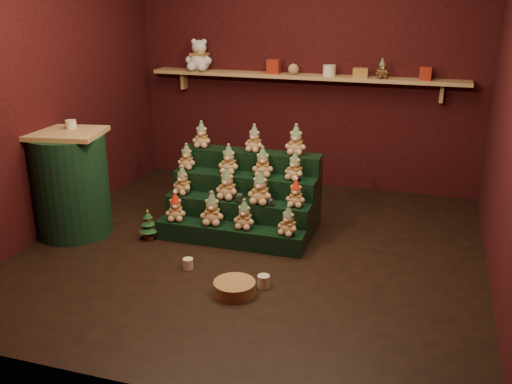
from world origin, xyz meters
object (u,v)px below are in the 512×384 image
(mug_left, at_px, (188,264))
(mug_right, at_px, (264,281))
(riser_tier_front, at_px, (230,235))
(mini_christmas_tree, at_px, (148,224))
(white_bear, at_px, (199,51))
(wicker_basket, at_px, (235,288))
(snow_globe_c, at_px, (271,202))
(snow_globe_b, at_px, (240,198))
(side_table, at_px, (71,184))
(snow_globe_a, at_px, (211,195))
(brown_bear, at_px, (382,69))

(mug_left, height_order, mug_right, mug_right)
(riser_tier_front, distance_m, mug_left, 0.59)
(mini_christmas_tree, relative_size, white_bear, 0.66)
(mug_right, xyz_separation_m, white_bear, (-1.53, 2.47, 1.50))
(wicker_basket, distance_m, white_bear, 3.32)
(riser_tier_front, height_order, snow_globe_c, snow_globe_c)
(riser_tier_front, relative_size, snow_globe_b, 14.97)
(snow_globe_b, relative_size, wicker_basket, 0.29)
(mini_christmas_tree, relative_size, mug_right, 3.10)
(snow_globe_c, bearing_deg, side_table, -169.61)
(white_bear, bearing_deg, mug_left, -69.65)
(snow_globe_a, bearing_deg, snow_globe_b, -0.00)
(mini_christmas_tree, distance_m, white_bear, 2.38)
(snow_globe_a, relative_size, side_table, 0.09)
(mug_left, bearing_deg, riser_tier_front, 73.23)
(brown_bear, bearing_deg, snow_globe_c, -139.58)
(mini_christmas_tree, distance_m, mug_right, 1.42)
(snow_globe_a, distance_m, snow_globe_c, 0.58)
(mini_christmas_tree, bearing_deg, riser_tier_front, 8.27)
(side_table, relative_size, white_bear, 2.20)
(snow_globe_a, xyz_separation_m, white_bear, (-0.77, 1.64, 1.14))
(mug_right, bearing_deg, snow_globe_a, 132.51)
(mug_right, height_order, wicker_basket, wicker_basket)
(side_table, height_order, mug_right, side_table)
(side_table, bearing_deg, mug_right, -23.92)
(brown_bear, bearing_deg, mug_left, -143.19)
(snow_globe_b, height_order, mug_left, snow_globe_b)
(snow_globe_a, bearing_deg, mug_right, -47.49)
(snow_globe_b, height_order, side_table, side_table)
(riser_tier_front, xyz_separation_m, mini_christmas_tree, (-0.77, -0.11, 0.06))
(side_table, relative_size, mug_right, 10.25)
(white_bear, bearing_deg, mug_right, -57.34)
(snow_globe_b, bearing_deg, snow_globe_c, 0.00)
(riser_tier_front, bearing_deg, snow_globe_c, 24.61)
(snow_globe_a, height_order, snow_globe_c, snow_globe_a)
(mug_left, relative_size, white_bear, 0.19)
(brown_bear, bearing_deg, white_bear, 155.20)
(mug_right, relative_size, wicker_basket, 0.30)
(mini_christmas_tree, bearing_deg, snow_globe_b, 18.42)
(snow_globe_b, distance_m, wicker_basket, 1.11)
(riser_tier_front, xyz_separation_m, wicker_basket, (0.35, -0.84, -0.04))
(snow_globe_a, relative_size, mug_left, 1.01)
(snow_globe_c, bearing_deg, snow_globe_b, -180.00)
(riser_tier_front, distance_m, side_table, 1.58)
(riser_tier_front, distance_m, snow_globe_c, 0.49)
(snow_globe_c, xyz_separation_m, side_table, (-1.86, -0.34, 0.10))
(mug_right, bearing_deg, side_table, 166.53)
(snow_globe_a, height_order, snow_globe_b, snow_globe_b)
(mug_left, distance_m, mug_right, 0.71)
(riser_tier_front, height_order, mug_right, riser_tier_front)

